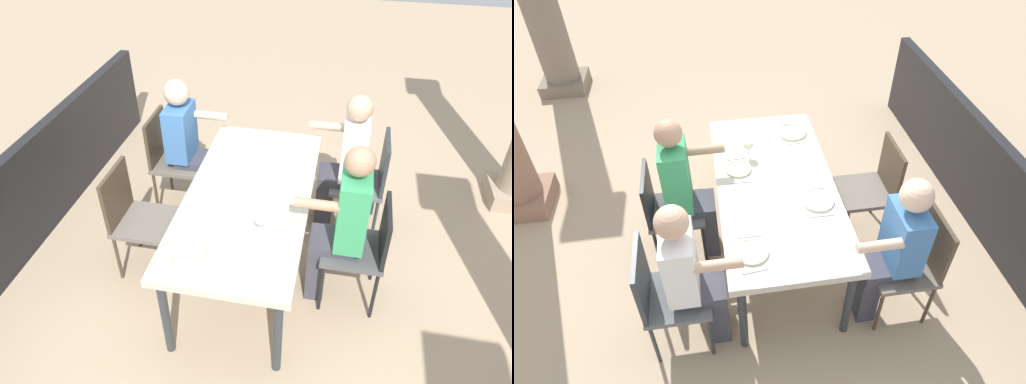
% 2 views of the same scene
% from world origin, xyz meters
% --- Properties ---
extents(ground_plane, '(16.00, 16.00, 0.00)m').
position_xyz_m(ground_plane, '(0.00, 0.00, 0.00)').
color(ground_plane, tan).
extents(dining_table, '(1.89, 0.90, 0.76)m').
position_xyz_m(dining_table, '(0.00, 0.00, 0.70)').
color(dining_table, beige).
rests_on(dining_table, ground).
extents(chair_west_north, '(0.44, 0.44, 0.93)m').
position_xyz_m(chair_west_north, '(-0.71, 0.87, 0.54)').
color(chair_west_north, '#5B5E61').
rests_on(chair_west_north, ground).
extents(chair_west_south, '(0.44, 0.44, 0.93)m').
position_xyz_m(chair_west_south, '(-0.71, -0.87, 0.54)').
color(chair_west_south, '#6A6158').
rests_on(chair_west_south, ground).
extents(chair_mid_north, '(0.44, 0.44, 0.88)m').
position_xyz_m(chair_mid_north, '(0.12, 0.87, 0.53)').
color(chair_mid_north, '#4F4F50').
rests_on(chair_mid_north, ground).
extents(chair_mid_south, '(0.44, 0.44, 0.92)m').
position_xyz_m(chair_mid_south, '(0.12, -0.87, 0.53)').
color(chair_mid_south, '#6A6158').
rests_on(chair_mid_south, ground).
extents(diner_woman_green, '(0.35, 0.50, 1.28)m').
position_xyz_m(diner_woman_green, '(-0.71, -0.69, 0.69)').
color(diner_woman_green, '#3F3F4C').
rests_on(diner_woman_green, ground).
extents(diner_man_white, '(0.35, 0.49, 1.28)m').
position_xyz_m(diner_man_white, '(-0.71, 0.67, 0.69)').
color(diner_man_white, '#3F3F4C').
rests_on(diner_man_white, ground).
extents(diner_guest_third, '(0.35, 0.49, 1.33)m').
position_xyz_m(diner_guest_third, '(0.12, 0.69, 0.71)').
color(diner_guest_third, '#3F3F4C').
rests_on(diner_guest_third, ground).
extents(patio_railing, '(4.29, 0.10, 0.90)m').
position_xyz_m(patio_railing, '(0.00, -1.88, 0.45)').
color(patio_railing, black).
rests_on(patio_railing, ground).
extents(plate_0, '(0.22, 0.22, 0.02)m').
position_xyz_m(plate_0, '(-0.66, 0.27, 0.77)').
color(plate_0, white).
rests_on(plate_0, dining_table).
extents(fork_0, '(0.03, 0.17, 0.01)m').
position_xyz_m(fork_0, '(-0.81, 0.27, 0.76)').
color(fork_0, silver).
rests_on(fork_0, dining_table).
extents(spoon_0, '(0.02, 0.17, 0.01)m').
position_xyz_m(spoon_0, '(-0.51, 0.27, 0.76)').
color(spoon_0, silver).
rests_on(spoon_0, dining_table).
extents(plate_1, '(0.24, 0.24, 0.02)m').
position_xyz_m(plate_1, '(-0.25, -0.27, 0.77)').
color(plate_1, white).
rests_on(plate_1, dining_table).
extents(fork_1, '(0.02, 0.17, 0.01)m').
position_xyz_m(fork_1, '(-0.40, -0.27, 0.76)').
color(fork_1, silver).
rests_on(fork_1, dining_table).
extents(spoon_1, '(0.03, 0.17, 0.01)m').
position_xyz_m(spoon_1, '(-0.10, -0.27, 0.76)').
color(spoon_1, silver).
rests_on(spoon_1, dining_table).
extents(plate_2, '(0.20, 0.20, 0.02)m').
position_xyz_m(plate_2, '(0.21, 0.26, 0.77)').
color(plate_2, silver).
rests_on(plate_2, dining_table).
extents(wine_glass_2, '(0.08, 0.08, 0.15)m').
position_xyz_m(wine_glass_2, '(0.38, 0.16, 0.87)').
color(wine_glass_2, white).
rests_on(wine_glass_2, dining_table).
extents(fork_2, '(0.02, 0.17, 0.01)m').
position_xyz_m(fork_2, '(0.06, 0.26, 0.76)').
color(fork_2, silver).
rests_on(fork_2, dining_table).
extents(spoon_2, '(0.03, 0.17, 0.01)m').
position_xyz_m(spoon_2, '(0.36, 0.26, 0.76)').
color(spoon_2, silver).
rests_on(spoon_2, dining_table).
extents(plate_3, '(0.25, 0.25, 0.02)m').
position_xyz_m(plate_3, '(0.65, -0.26, 0.77)').
color(plate_3, silver).
rests_on(plate_3, dining_table).
extents(fork_3, '(0.03, 0.17, 0.01)m').
position_xyz_m(fork_3, '(0.50, -0.26, 0.76)').
color(fork_3, silver).
rests_on(fork_3, dining_table).
extents(spoon_3, '(0.04, 0.17, 0.01)m').
position_xyz_m(spoon_3, '(0.80, -0.26, 0.76)').
color(spoon_3, silver).
rests_on(spoon_3, dining_table).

